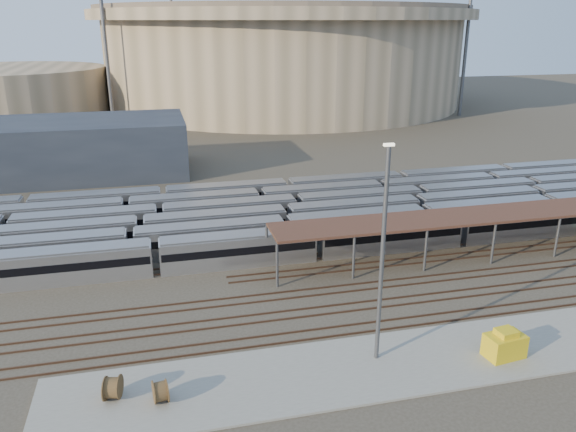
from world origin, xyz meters
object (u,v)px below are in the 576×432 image
(cable_reel_east, at_px, (160,391))
(yellow_equipment, at_px, (504,346))
(yard_light_pole, at_px, (382,257))
(cable_reel_west, at_px, (113,388))

(cable_reel_east, distance_m, yellow_equipment, 28.24)
(yard_light_pole, bearing_deg, cable_reel_west, -178.90)
(yard_light_pole, distance_m, yellow_equipment, 13.51)
(cable_reel_east, xyz_separation_m, yellow_equipment, (28.23, -0.72, 0.13))
(yard_light_pole, relative_size, yellow_equipment, 5.67)
(cable_reel_west, height_order, yard_light_pole, yard_light_pole)
(cable_reel_west, relative_size, cable_reel_east, 1.06)
(yellow_equipment, bearing_deg, cable_reel_west, 169.52)
(cable_reel_east, relative_size, yard_light_pole, 0.10)
(yard_light_pole, bearing_deg, cable_reel_east, -174.74)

